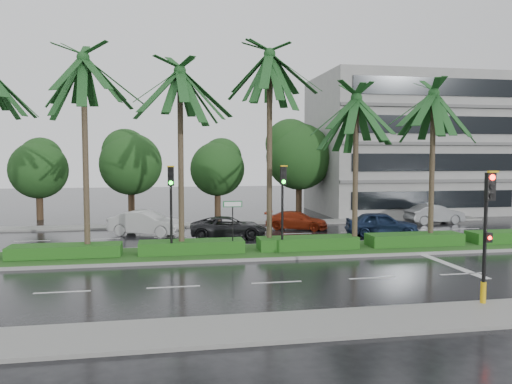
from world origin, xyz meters
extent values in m
plane|color=black|center=(0.00, 0.00, 0.00)|extent=(120.00, 120.00, 0.00)
cube|color=gray|center=(0.00, -10.20, 0.06)|extent=(40.00, 2.40, 0.12)
cube|color=gray|center=(0.00, 12.00, 0.06)|extent=(40.00, 2.00, 0.12)
cube|color=gray|center=(0.00, 1.00, 0.07)|extent=(36.00, 4.00, 0.14)
cube|color=#1E4B19|center=(0.00, 1.00, 0.14)|extent=(35.60, 3.70, 0.02)
cube|color=#1E4D16|center=(-9.00, 1.00, 0.45)|extent=(5.20, 1.40, 0.60)
cube|color=#1E4D16|center=(-3.00, 1.00, 0.45)|extent=(5.20, 1.40, 0.60)
cube|color=#1E4D16|center=(3.00, 1.00, 0.45)|extent=(5.20, 1.40, 0.60)
cube|color=#1E4D16|center=(9.00, 1.00, 0.45)|extent=(5.20, 1.40, 0.60)
cube|color=silver|center=(-12.00, 7.00, 0.01)|extent=(2.00, 0.12, 0.01)
cube|color=silver|center=(-8.00, -5.00, 0.01)|extent=(2.00, 0.12, 0.01)
cube|color=silver|center=(-8.00, 7.00, 0.01)|extent=(2.00, 0.12, 0.01)
cube|color=silver|center=(-4.00, -5.00, 0.01)|extent=(2.00, 0.12, 0.01)
cube|color=silver|center=(-4.00, 7.00, 0.01)|extent=(2.00, 0.12, 0.01)
cube|color=silver|center=(0.00, -5.00, 0.01)|extent=(2.00, 0.12, 0.01)
cube|color=silver|center=(0.00, 7.00, 0.01)|extent=(2.00, 0.12, 0.01)
cube|color=silver|center=(4.00, -5.00, 0.01)|extent=(2.00, 0.12, 0.01)
cube|color=silver|center=(4.00, 7.00, 0.01)|extent=(2.00, 0.12, 0.01)
cube|color=silver|center=(8.00, -5.00, 0.01)|extent=(2.00, 0.12, 0.01)
cube|color=silver|center=(8.00, 7.00, 0.01)|extent=(2.00, 0.12, 0.01)
cube|color=silver|center=(12.00, 7.00, 0.01)|extent=(2.00, 0.12, 0.01)
cube|color=silver|center=(16.00, 7.00, 0.01)|extent=(2.00, 0.12, 0.01)
cube|color=silver|center=(8.50, -3.00, 0.01)|extent=(0.40, 6.00, 0.01)
cylinder|color=#3B2E22|center=(-8.00, 1.10, 4.88)|extent=(0.28, 0.28, 9.46)
cylinder|color=#3B2E22|center=(-8.00, 1.10, 0.37)|extent=(0.40, 0.40, 0.44)
cylinder|color=#3B2E22|center=(-3.50, 0.90, 4.62)|extent=(0.28, 0.28, 8.94)
cylinder|color=#3B2E22|center=(-3.50, 0.90, 0.37)|extent=(0.40, 0.40, 0.44)
cylinder|color=#3B2E22|center=(1.00, 1.20, 5.14)|extent=(0.28, 0.28, 9.97)
cylinder|color=#3B2E22|center=(1.00, 1.20, 0.37)|extent=(0.40, 0.40, 0.44)
cylinder|color=#3B2E22|center=(5.50, 0.80, 4.06)|extent=(0.28, 0.28, 7.82)
cylinder|color=#3B2E22|center=(5.50, 0.80, 0.37)|extent=(0.40, 0.40, 0.44)
cylinder|color=#3B2E22|center=(10.00, 1.10, 4.25)|extent=(0.28, 0.28, 8.20)
cylinder|color=#3B2E22|center=(10.00, 1.10, 0.37)|extent=(0.40, 0.40, 0.44)
cylinder|color=black|center=(6.00, -9.30, 1.82)|extent=(0.12, 0.12, 3.40)
cube|color=black|center=(6.00, -9.48, 3.97)|extent=(0.30, 0.18, 0.90)
cube|color=gold|center=(6.00, -9.60, 4.45)|extent=(0.34, 0.12, 0.06)
cylinder|color=#FF0C05|center=(6.00, -9.58, 4.27)|extent=(0.18, 0.04, 0.18)
cylinder|color=black|center=(6.00, -9.58, 3.97)|extent=(0.18, 0.04, 0.18)
cylinder|color=black|center=(6.00, -9.58, 3.67)|extent=(0.18, 0.04, 0.18)
cylinder|color=gold|center=(6.00, -9.30, 0.47)|extent=(0.18, 0.18, 0.70)
cube|color=black|center=(6.00, -9.46, 2.32)|extent=(0.22, 0.16, 0.32)
cylinder|color=#FF0C05|center=(6.00, -9.55, 2.32)|extent=(0.12, 0.03, 0.12)
cylinder|color=black|center=(-4.00, 0.40, 1.85)|extent=(0.12, 0.12, 3.40)
cube|color=black|center=(-4.00, 0.22, 4.00)|extent=(0.30, 0.18, 0.90)
cube|color=gold|center=(-4.00, 0.10, 4.48)|extent=(0.34, 0.12, 0.06)
cylinder|color=black|center=(-4.00, 0.12, 4.30)|extent=(0.18, 0.04, 0.18)
cylinder|color=black|center=(-4.00, 0.12, 4.00)|extent=(0.18, 0.04, 0.18)
cylinder|color=#0CE519|center=(-4.00, 0.12, 3.70)|extent=(0.18, 0.04, 0.18)
cylinder|color=black|center=(1.50, 0.40, 1.85)|extent=(0.12, 0.12, 3.40)
cube|color=black|center=(1.50, 0.22, 4.00)|extent=(0.30, 0.18, 0.90)
cube|color=gold|center=(1.50, 0.10, 4.48)|extent=(0.34, 0.12, 0.06)
cylinder|color=black|center=(1.50, 0.12, 4.30)|extent=(0.18, 0.04, 0.18)
cylinder|color=black|center=(1.50, 0.12, 4.00)|extent=(0.18, 0.04, 0.18)
cylinder|color=#0CE519|center=(1.50, 0.12, 3.70)|extent=(0.18, 0.04, 0.18)
cylinder|color=black|center=(-1.00, 0.50, 1.45)|extent=(0.06, 0.06, 2.60)
cube|color=#0C5926|center=(-1.00, 0.47, 2.60)|extent=(0.95, 0.04, 0.30)
cube|color=white|center=(-1.00, 0.45, 2.60)|extent=(0.85, 0.01, 0.22)
cylinder|color=#362718|center=(-14.00, 17.50, 1.09)|extent=(0.52, 0.52, 2.18)
sphere|color=#1A4018|center=(-14.00, 17.50, 3.92)|extent=(4.48, 4.48, 4.48)
sphere|color=#1A4018|center=(-14.00, 17.80, 4.79)|extent=(3.36, 3.36, 3.36)
cylinder|color=#362718|center=(-7.00, 17.50, 1.21)|extent=(0.52, 0.52, 2.42)
sphere|color=#1A4018|center=(-7.00, 17.50, 4.36)|extent=(4.99, 4.99, 4.99)
sphere|color=#1A4018|center=(-7.00, 17.80, 5.33)|extent=(3.74, 3.74, 3.74)
cylinder|color=#362718|center=(0.00, 17.50, 1.10)|extent=(0.52, 0.52, 2.19)
sphere|color=#1A4018|center=(0.00, 17.50, 3.95)|extent=(4.51, 4.51, 4.51)
sphere|color=#1A4018|center=(0.00, 17.80, 4.83)|extent=(3.38, 3.38, 3.38)
cylinder|color=#362718|center=(7.00, 17.50, 1.38)|extent=(0.52, 0.52, 2.76)
sphere|color=#1A4018|center=(7.00, 17.50, 4.96)|extent=(5.67, 5.67, 5.67)
sphere|color=#1A4018|center=(7.00, 17.80, 6.06)|extent=(4.25, 4.25, 4.25)
cylinder|color=#362718|center=(14.00, 17.50, 1.24)|extent=(0.52, 0.52, 2.49)
sphere|color=#1A4018|center=(14.00, 17.50, 4.48)|extent=(5.12, 5.12, 5.12)
sphere|color=#1A4018|center=(14.00, 17.80, 5.47)|extent=(3.84, 3.84, 3.84)
cube|color=gray|center=(17.00, 18.00, 6.00)|extent=(16.00, 10.00, 12.00)
imported|color=#B5B5B5|center=(-5.50, 8.10, 0.77)|extent=(3.35, 4.92, 1.54)
imported|color=black|center=(-0.50, 6.16, 0.65)|extent=(2.59, 4.85, 1.30)
imported|color=maroon|center=(4.50, 8.87, 0.61)|extent=(3.32, 4.55, 1.22)
imported|color=#162544|center=(9.00, 5.19, 0.75)|extent=(2.64, 4.70, 1.51)
imported|color=#5B5D60|center=(15.36, 9.95, 0.71)|extent=(1.72, 4.38, 1.42)
camera|label=1|loc=(-4.23, -23.82, 4.91)|focal=35.00mm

